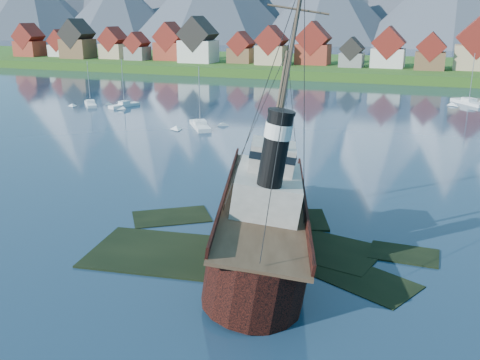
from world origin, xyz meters
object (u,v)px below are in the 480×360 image
(tugboat_wreck, at_px, (262,210))
(sailboat_b, at_px, (124,106))
(sailboat_c, at_px, (91,105))
(sailboat_e, at_px, (469,103))
(sailboat_a, at_px, (200,126))

(tugboat_wreck, xyz_separation_m, sailboat_b, (-54.50, 62.10, -2.90))
(sailboat_c, relative_size, sailboat_e, 0.86)
(sailboat_a, relative_size, sailboat_e, 0.96)
(sailboat_c, xyz_separation_m, sailboat_e, (84.03, 33.62, 0.03))
(sailboat_c, bearing_deg, sailboat_a, -63.11)
(sailboat_a, distance_m, sailboat_c, 37.99)
(sailboat_a, xyz_separation_m, sailboat_b, (-26.61, 15.54, 0.01))
(tugboat_wreck, relative_size, sailboat_c, 2.96)
(tugboat_wreck, xyz_separation_m, sailboat_e, (20.98, 94.56, -2.89))
(sailboat_c, bearing_deg, sailboat_b, -33.14)
(sailboat_b, height_order, sailboat_c, sailboat_b)
(sailboat_e, bearing_deg, sailboat_c, 167.08)
(tugboat_wreck, xyz_separation_m, sailboat_a, (-27.89, 46.55, -2.90))
(sailboat_a, distance_m, sailboat_e, 68.50)
(tugboat_wreck, height_order, sailboat_e, tugboat_wreck)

